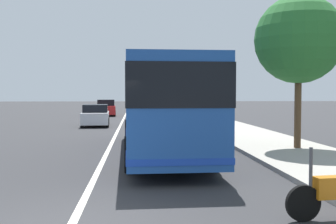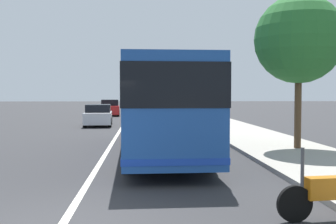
{
  "view_description": "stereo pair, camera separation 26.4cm",
  "coord_description": "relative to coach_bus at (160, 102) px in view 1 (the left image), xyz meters",
  "views": [
    {
      "loc": [
        -6.47,
        -1.07,
        2.17
      ],
      "look_at": [
        10.06,
        -2.36,
        1.42
      ],
      "focal_mm": 43.97,
      "sensor_mm": 36.0,
      "label": 1
    },
    {
      "loc": [
        -6.49,
        -1.33,
        2.17
      ],
      "look_at": [
        10.06,
        -2.36,
        1.42
      ],
      "focal_mm": 43.97,
      "sensor_mm": 36.0,
      "label": 2
    }
  ],
  "objects": [
    {
      "name": "sidewalk_curb",
      "position": [
        1.56,
        -4.73,
        -1.79
      ],
      "size": [
        110.0,
        3.6,
        0.14
      ],
      "primitive_type": "cube",
      "color": "#9E998E",
      "rests_on": "ground"
    },
    {
      "name": "lane_divider_line",
      "position": [
        1.56,
        1.95,
        -1.85
      ],
      "size": [
        110.0,
        0.16,
        0.01
      ],
      "primitive_type": "cube",
      "color": "silver",
      "rests_on": "ground"
    },
    {
      "name": "coach_bus",
      "position": [
        0.0,
        0.0,
        0.0
      ],
      "size": [
        11.42,
        2.8,
        3.16
      ],
      "rotation": [
        0.0,
        0.0,
        0.02
      ],
      "color": "#1E4C9E",
      "rests_on": "ground"
    },
    {
      "name": "car_far_distant",
      "position": [
        12.94,
        3.6,
        -1.17
      ],
      "size": [
        4.14,
        1.98,
        1.43
      ],
      "rotation": [
        0.0,
        0.0,
        3.2
      ],
      "color": "silver",
      "rests_on": "ground"
    },
    {
      "name": "car_behind_bus",
      "position": [
        25.59,
        3.82,
        -1.12
      ],
      "size": [
        4.13,
        2.07,
        1.58
      ],
      "rotation": [
        0.0,
        0.0,
        3.22
      ],
      "color": "red",
      "rests_on": "ground"
    },
    {
      "name": "car_ahead_same_lane",
      "position": [
        24.7,
        -0.51,
        -1.15
      ],
      "size": [
        4.05,
        1.94,
        1.5
      ],
      "rotation": [
        0.0,
        0.0,
        0.02
      ],
      "color": "gold",
      "rests_on": "ground"
    },
    {
      "name": "roadside_tree_mid_block",
      "position": [
        -0.01,
        -5.15,
        2.3
      ],
      "size": [
        3.26,
        3.26,
        5.81
      ],
      "color": "brown",
      "rests_on": "ground"
    }
  ]
}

